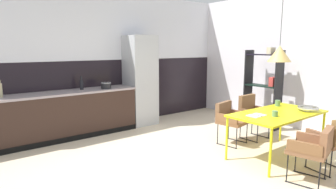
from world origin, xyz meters
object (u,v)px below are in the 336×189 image
object	(u,v)px
fruit_bowl	(308,108)
cooking_pot	(106,86)
dining_table	(278,115)
armchair_by_stool	(315,146)
bottle_oil_tall	(82,84)
open_book	(256,115)
refrigerator_column	(140,81)
armchair_head_of_table	(229,117)
armchair_facing_counter	(335,137)
mug_tall_blue	(278,103)
open_shelf_unit	(263,87)
pendant_lamp_over_table_near	(279,54)
bottle_wine_green	(0,90)
mug_white_ceramic	(275,114)
armchair_near_window	(252,111)

from	to	relation	value
fruit_bowl	cooking_pot	distance (m)	3.80
dining_table	armchair_by_stool	world-z (taller)	armchair_by_stool
dining_table	cooking_pot	world-z (taller)	cooking_pot
dining_table	bottle_oil_tall	world-z (taller)	bottle_oil_tall
armchair_by_stool	open_book	distance (m)	0.92
refrigerator_column	armchair_by_stool	xyz separation A→B (m)	(0.24, -3.86, -0.51)
refrigerator_column	cooking_pot	size ratio (longest dim) A/B	9.80
armchair_by_stool	fruit_bowl	distance (m)	1.13
refrigerator_column	bottle_oil_tall	distance (m)	1.36
dining_table	armchair_head_of_table	bearing A→B (deg)	97.10
refrigerator_column	cooking_pot	bearing A→B (deg)	-173.09
armchair_facing_counter	fruit_bowl	xyz separation A→B (m)	(0.39, 0.59, 0.26)
mug_tall_blue	open_shelf_unit	size ratio (longest dim) A/B	0.08
pendant_lamp_over_table_near	bottle_wine_green	bearing A→B (deg)	138.83
dining_table	armchair_by_stool	distance (m)	0.94
armchair_facing_counter	mug_white_ceramic	bearing A→B (deg)	129.12
cooking_pot	dining_table	bearing A→B (deg)	-61.59
armchair_by_stool	open_book	world-z (taller)	armchair_by_stool
bottle_oil_tall	mug_white_ceramic	bearing A→B (deg)	-61.07
armchair_near_window	mug_white_ceramic	bearing A→B (deg)	48.84
armchair_by_stool	pendant_lamp_over_table_near	distance (m)	1.51
open_book	bottle_oil_tall	bearing A→B (deg)	117.65
fruit_bowl	open_book	bearing A→B (deg)	161.33
armchair_by_stool	armchair_near_window	world-z (taller)	armchair_near_window
mug_white_ceramic	bottle_oil_tall	xyz separation A→B (m)	(-1.78, 3.22, 0.26)
open_book	pendant_lamp_over_table_near	size ratio (longest dim) A/B	0.20
armchair_near_window	open_book	distance (m)	1.23
fruit_bowl	mug_white_ceramic	size ratio (longest dim) A/B	2.56
dining_table	open_book	xyz separation A→B (m)	(-0.46, 0.08, 0.05)
open_book	bottle_wine_green	distance (m)	4.25
armchair_head_of_table	armchair_facing_counter	world-z (taller)	armchair_facing_counter
armchair_near_window	bottle_oil_tall	size ratio (longest dim) A/B	3.02
open_shelf_unit	bottle_oil_tall	bearing A→B (deg)	-120.05
cooking_pot	armchair_head_of_table	bearing A→B (deg)	-54.14
refrigerator_column	armchair_near_window	bearing A→B (deg)	-61.84
dining_table	armchair_by_stool	bearing A→B (deg)	-119.28
mug_white_ceramic	open_book	bearing A→B (deg)	135.34
armchair_near_window	fruit_bowl	bearing A→B (deg)	86.92
armchair_facing_counter	armchair_head_of_table	bearing A→B (deg)	109.41
open_shelf_unit	pendant_lamp_over_table_near	world-z (taller)	pendant_lamp_over_table_near
cooking_pot	bottle_wine_green	size ratio (longest dim) A/B	0.69
mug_white_ceramic	bottle_wine_green	xyz separation A→B (m)	(-3.20, 3.18, 0.27)
dining_table	armchair_near_window	size ratio (longest dim) A/B	1.93
dining_table	pendant_lamp_over_table_near	xyz separation A→B (m)	(-0.00, 0.04, 0.98)
bottle_wine_green	open_shelf_unit	xyz separation A→B (m)	(4.78, -1.91, -0.14)
armchair_near_window	fruit_bowl	size ratio (longest dim) A/B	2.57
mug_white_ceramic	bottle_oil_tall	size ratio (longest dim) A/B	0.46
mug_white_ceramic	armchair_facing_counter	bearing A→B (deg)	-63.49
armchair_by_stool	open_shelf_unit	size ratio (longest dim) A/B	0.42
mug_tall_blue	mug_white_ceramic	world-z (taller)	mug_tall_blue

